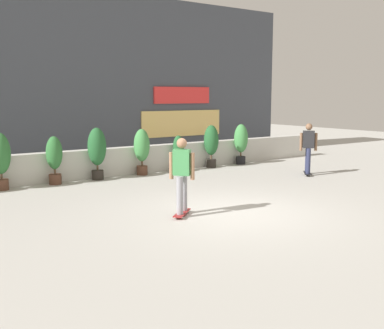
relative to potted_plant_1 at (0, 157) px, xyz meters
The scene contains 12 objects.
ground_plane 6.67m from the potted_plant_1, 57.15° to the right, with size 48.00×48.00×0.00m, color #B2AFA8.
planter_wall 3.64m from the potted_plant_1, ahead, with size 18.00×0.40×0.90m, color beige.
building_backdrop 6.17m from the potted_plant_1, 51.08° to the left, with size 20.00×2.08×6.50m.
potted_plant_1 is the anchor object (origin of this frame).
potted_plant_2 1.50m from the potted_plant_1, ahead, with size 0.47×0.47×1.42m.
potted_plant_3 2.84m from the potted_plant_1, ahead, with size 0.57×0.57×1.62m.
potted_plant_4 4.41m from the potted_plant_1, ahead, with size 0.52×0.52×1.51m.
potted_plant_5 5.85m from the potted_plant_1, ahead, with size 0.38×0.38×1.23m.
potted_plant_6 7.26m from the potted_plant_1, ahead, with size 0.53×0.53×1.54m.
potted_plant_7 8.67m from the potted_plant_1, ahead, with size 0.52×0.52×1.52m.
skater_by_wall_left 5.77m from the potted_plant_1, 64.16° to the right, with size 0.73×0.68×1.70m.
skater_far_left 9.39m from the potted_plant_1, 19.59° to the right, with size 0.70×0.72×1.70m.
Camera 1 is at (-6.61, -7.97, 2.60)m, focal length 44.19 mm.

